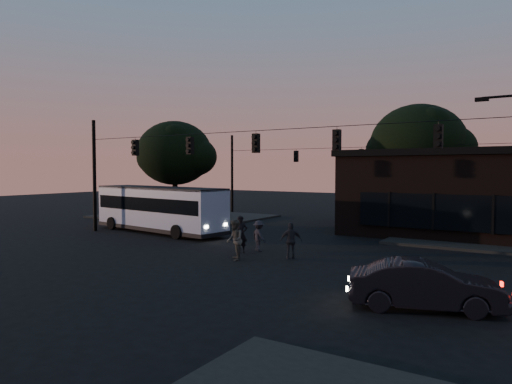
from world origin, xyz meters
The scene contains 13 objects.
ground centered at (0.00, 0.00, 0.00)m, with size 120.00×120.00×0.00m, color black.
sidewalk_far_left centered at (-14.00, 14.00, 0.07)m, with size 14.00×10.00×0.15m, color black.
building centered at (9.00, 15.97, 2.71)m, with size 15.40×10.41×5.40m.
tree_behind centered at (4.00, 22.00, 6.19)m, with size 7.60×7.60×9.43m.
tree_left centered at (-14.00, 13.00, 5.57)m, with size 6.40×6.40×8.30m.
signal_rig_near centered at (0.00, 4.00, 4.45)m, with size 26.24×0.30×7.50m.
signal_rig_far centered at (0.00, 20.00, 4.20)m, with size 26.24×0.30×7.50m.
bus centered at (-8.82, 5.83, 1.70)m, with size 10.98×3.84×3.02m.
car centered at (9.86, -2.07, 0.73)m, with size 1.53×4.40×1.45m, color black.
pedestrian_a centered at (-0.04, 2.64, 0.93)m, with size 0.68×0.44×1.86m, color black.
pedestrian_b centered at (0.80, 0.93, 0.94)m, with size 0.92×0.71×1.89m, color #43423D.
pedestrian_c centered at (2.86, 2.57, 0.86)m, with size 1.01×0.42×1.73m, color #212228.
pedestrian_d centered at (0.49, 3.51, 0.79)m, with size 1.01×0.58×1.57m, color black.
Camera 1 is at (12.86, -16.10, 4.18)m, focal length 32.00 mm.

